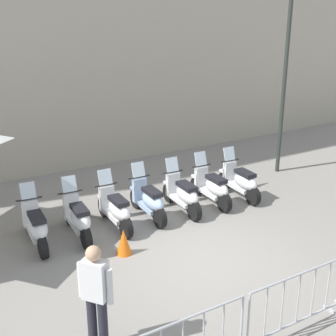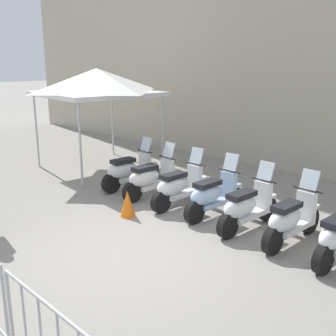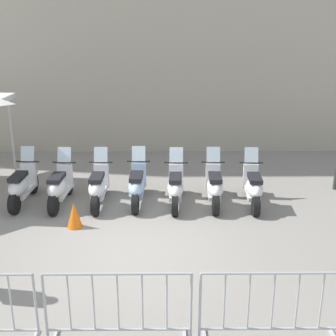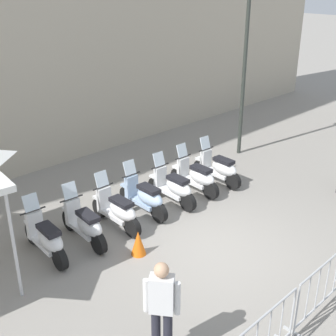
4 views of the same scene
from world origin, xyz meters
name	(u,v)px [view 4 (image 4 of 4)]	position (x,y,z in m)	size (l,w,h in m)	color
ground_plane	(213,250)	(0.00, 0.00, 0.00)	(120.00, 120.00, 0.00)	gray
motorcycle_0	(46,238)	(-2.86, 1.99, 0.45)	(0.56, 1.72, 1.24)	black
motorcycle_1	(85,224)	(-1.96, 1.99, 0.45)	(0.56, 1.72, 1.24)	black
motorcycle_2	(117,210)	(-1.07, 2.06, 0.45)	(0.56, 1.73, 1.24)	black
motorcycle_3	(145,197)	(-0.19, 2.20, 0.45)	(0.56, 1.73, 1.24)	black
motorcycle_4	(173,187)	(0.70, 2.18, 0.45)	(0.56, 1.72, 1.24)	black
motorcycle_5	(196,177)	(1.58, 2.28, 0.45)	(0.56, 1.73, 1.24)	black
motorcycle_6	(219,168)	(2.47, 2.31, 0.45)	(0.56, 1.72, 1.24)	black
barrier_segment_2	(326,284)	(0.22, -2.52, 0.52)	(1.98, 0.60, 1.07)	#B2B5B7
street_lamp	(246,49)	(4.67, 3.54, 3.39)	(0.36, 0.36, 5.59)	#2D332D
officer_mid_plaza	(162,306)	(-2.65, -1.57, 0.98)	(0.41, 0.43, 1.73)	#23232D
traffic_cone	(138,243)	(-1.33, 0.88, 0.28)	(0.32, 0.32, 0.55)	orange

